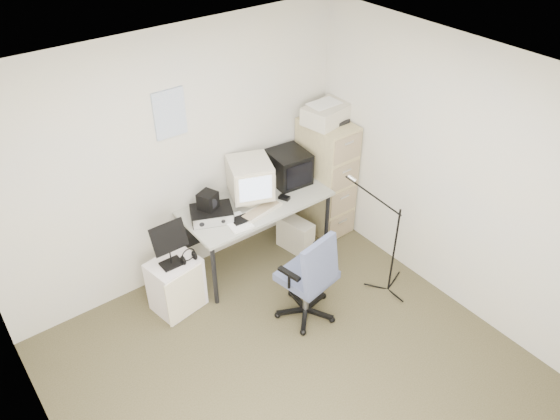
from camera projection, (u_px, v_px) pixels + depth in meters
floor at (296, 377)px, 4.61m from camera, size 3.60×3.60×0.01m
ceiling at (304, 101)px, 3.15m from camera, size 3.60×3.60×0.01m
wall_back at (177, 162)px, 5.05m from camera, size 3.60×0.02×2.50m
wall_left at (44, 396)px, 2.99m from camera, size 0.02×3.60×2.50m
wall_right at (459, 182)px, 4.77m from camera, size 0.02×3.60×2.50m
wall_calendar at (170, 114)px, 4.74m from camera, size 0.30×0.02×0.44m
filing_cabinet at (326, 177)px, 5.97m from camera, size 0.40×0.60×1.30m
printer at (327, 114)px, 5.56m from camera, size 0.53×0.41×0.18m
desk at (257, 231)px, 5.64m from camera, size 1.50×0.70×0.73m
crt_monitor at (250, 181)px, 5.34m from camera, size 0.52×0.53×0.44m
crt_tv at (289, 167)px, 5.65m from camera, size 0.41×0.43×0.34m
desk_speaker at (272, 181)px, 5.61m from camera, size 0.09×0.09×0.15m
keyboard at (261, 211)px, 5.29m from camera, size 0.47×0.24×0.03m
mouse at (284, 198)px, 5.47m from camera, size 0.10×0.13×0.03m
radio_receiver at (212, 214)px, 5.17m from camera, size 0.47×0.41×0.11m
radio_speaker at (208, 200)px, 5.11m from camera, size 0.21×0.20×0.16m
papers at (237, 222)px, 5.14m from camera, size 0.23×0.30×0.02m
pc_tower at (295, 235)px, 5.88m from camera, size 0.24×0.43×0.38m
office_chair at (307, 274)px, 4.91m from camera, size 0.67×0.67×1.00m
side_cart at (176, 284)px, 5.12m from camera, size 0.49×0.42×0.55m
music_stand at (169, 244)px, 4.81m from camera, size 0.36×0.28×0.47m
headphones at (189, 257)px, 4.95m from camera, size 0.17×0.17×0.03m
mic_stand at (396, 239)px, 5.10m from camera, size 0.03×0.03×1.28m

